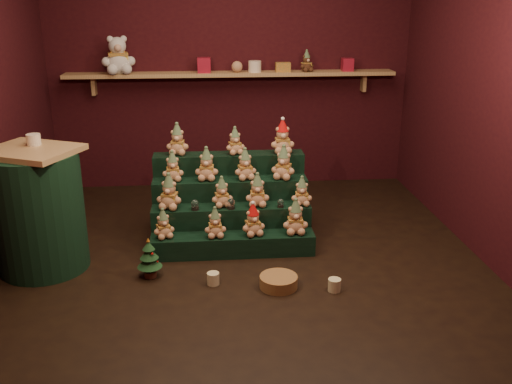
{
  "coord_description": "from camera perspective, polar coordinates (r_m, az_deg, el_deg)",
  "views": [
    {
      "loc": [
        -0.27,
        -4.44,
        2.13
      ],
      "look_at": [
        0.13,
        0.25,
        0.49
      ],
      "focal_mm": 40.0,
      "sensor_mm": 36.0,
      "label": 1
    }
  ],
  "objects": [
    {
      "name": "riser_tier_midback",
      "position": [
        5.26,
        -2.57,
        -1.51
      ],
      "size": [
        1.4,
        0.22,
        0.54
      ],
      "primitive_type": "cube",
      "color": "black",
      "rests_on": "ground"
    },
    {
      "name": "mug_right",
      "position": [
        4.4,
        7.85,
        -9.19
      ],
      "size": [
        0.1,
        0.1,
        0.1
      ],
      "primitive_type": "cylinder",
      "color": "beige",
      "rests_on": "ground"
    },
    {
      "name": "back_shelf",
      "position": [
        6.37,
        -2.47,
        11.67
      ],
      "size": [
        3.6,
        0.26,
        0.24
      ],
      "color": "tan",
      "rests_on": "ground"
    },
    {
      "name": "gift_tin_cream",
      "position": [
        6.35,
        -0.12,
        12.44
      ],
      "size": [
        0.14,
        0.14,
        0.12
      ],
      "primitive_type": "cylinder",
      "color": "beige",
      "rests_on": "back_shelf"
    },
    {
      "name": "wicker_basket",
      "position": [
        4.42,
        2.27,
        -8.94
      ],
      "size": [
        0.38,
        0.38,
        0.09
      ],
      "primitive_type": "cylinder",
      "rotation": [
        0.0,
        0.0,
        0.39
      ],
      "color": "olive",
      "rests_on": "ground"
    },
    {
      "name": "back_wall",
      "position": [
        6.53,
        -2.56,
        12.79
      ],
      "size": [
        4.0,
        0.1,
        2.8
      ],
      "primitive_type": "cube",
      "color": "black",
      "rests_on": "ground"
    },
    {
      "name": "teddy_0",
      "position": [
        4.85,
        -9.26,
        -3.14
      ],
      "size": [
        0.23,
        0.22,
        0.25
      ],
      "primitive_type": null,
      "rotation": [
        0.0,
        0.0,
        0.38
      ],
      "color": "tan",
      "rests_on": "riser_tier_front"
    },
    {
      "name": "teddy_11",
      "position": [
        5.14,
        2.78,
        2.96
      ],
      "size": [
        0.27,
        0.26,
        0.3
      ],
      "primitive_type": null,
      "rotation": [
        0.0,
        0.0,
        -0.4
      ],
      "color": "tan",
      "rests_on": "riser_tier_midback"
    },
    {
      "name": "right_wall",
      "position": [
        5.06,
        22.8,
        9.47
      ],
      "size": [
        0.1,
        4.0,
        2.8
      ],
      "primitive_type": "cube",
      "color": "black",
      "rests_on": "ground"
    },
    {
      "name": "teddy_9",
      "position": [
        5.13,
        -4.96,
        2.8
      ],
      "size": [
        0.22,
        0.2,
        0.29
      ],
      "primitive_type": null,
      "rotation": [
        0.0,
        0.0,
        -0.08
      ],
      "color": "tan",
      "rests_on": "riser_tier_midback"
    },
    {
      "name": "teddy_6",
      "position": [
        4.98,
        0.14,
        0.19
      ],
      "size": [
        0.21,
        0.19,
        0.29
      ],
      "primitive_type": null,
      "rotation": [
        0.0,
        0.0,
        -0.04
      ],
      "color": "tan",
      "rests_on": "riser_tier_midfront"
    },
    {
      "name": "side_table",
      "position": [
        4.85,
        -20.88,
        -1.73
      ],
      "size": [
        0.83,
        0.77,
        1.01
      ],
      "rotation": [
        0.0,
        0.0,
        -0.43
      ],
      "color": "tan",
      "rests_on": "ground"
    },
    {
      "name": "teddy_12",
      "position": [
        5.31,
        -7.87,
        5.25
      ],
      "size": [
        0.22,
        0.2,
        0.29
      ],
      "primitive_type": null,
      "rotation": [
        0.0,
        0.0,
        -0.09
      ],
      "color": "tan",
      "rests_on": "riser_tier_back"
    },
    {
      "name": "table_ornament",
      "position": [
        4.79,
        -21.36,
        4.9
      ],
      "size": [
        0.11,
        0.11,
        0.09
      ],
      "primitive_type": "cylinder",
      "color": "beige",
      "rests_on": "side_table"
    },
    {
      "name": "teddy_13",
      "position": [
        5.28,
        -2.12,
        5.13
      ],
      "size": [
        0.21,
        0.2,
        0.25
      ],
      "primitive_type": null,
      "rotation": [
        0.0,
        0.0,
        0.24
      ],
      "color": "tan",
      "rests_on": "riser_tier_back"
    },
    {
      "name": "teddy_3",
      "position": [
        4.88,
        3.96,
        -2.47
      ],
      "size": [
        0.22,
        0.2,
        0.3
      ],
      "primitive_type": null,
      "rotation": [
        0.0,
        0.0,
        -0.02
      ],
      "color": "tan",
      "rests_on": "riser_tier_front"
    },
    {
      "name": "white_bear",
      "position": [
        6.37,
        -13.68,
        13.63
      ],
      "size": [
        0.41,
        0.38,
        0.49
      ],
      "primitive_type": null,
      "rotation": [
        0.0,
        0.0,
        0.2
      ],
      "color": "silver",
      "rests_on": "back_shelf"
    },
    {
      "name": "shelf_plush_ball",
      "position": [
        6.34,
        -1.91,
        12.42
      ],
      "size": [
        0.12,
        0.12,
        0.12
      ],
      "primitive_type": "sphere",
      "color": "tan",
      "rests_on": "back_shelf"
    },
    {
      "name": "front_wall",
      "position": [
        2.51,
        1.56,
        2.35
      ],
      "size": [
        4.0,
        0.1,
        2.8
      ],
      "primitive_type": "cube",
      "color": "black",
      "rests_on": "ground"
    },
    {
      "name": "teddy_7",
      "position": [
        5.02,
        4.59,
        0.07
      ],
      "size": [
        0.19,
        0.17,
        0.26
      ],
      "primitive_type": null,
      "rotation": [
        0.0,
        0.0,
        -0.05
      ],
      "color": "tan",
      "rests_on": "riser_tier_midfront"
    },
    {
      "name": "scarf_gift_box",
      "position": [
        6.39,
        2.71,
        12.37
      ],
      "size": [
        0.16,
        0.1,
        0.1
      ],
      "primitive_type": "cube",
      "color": "orange",
      "rests_on": "back_shelf"
    },
    {
      "name": "teddy_2",
      "position": [
        4.83,
        -0.31,
        -2.78
      ],
      "size": [
        0.24,
        0.23,
        0.28
      ],
      "primitive_type": null,
      "rotation": [
        0.0,
        0.0,
        0.27
      ],
      "color": "tan",
      "rests_on": "riser_tier_front"
    },
    {
      "name": "brown_bear",
      "position": [
        6.41,
        5.07,
        12.9
      ],
      "size": [
        0.2,
        0.19,
        0.22
      ],
      "primitive_type": null,
      "rotation": [
        0.0,
        0.0,
        0.38
      ],
      "color": "#482C18",
      "rests_on": "back_shelf"
    },
    {
      "name": "snow_globe_c",
      "position": [
        4.98,
        2.48,
        -1.11
      ],
      "size": [
        0.06,
        0.06,
        0.08
      ],
      "color": "black",
      "rests_on": "riser_tier_midfront"
    },
    {
      "name": "gift_tin_red_a",
      "position": [
        6.33,
        -5.22,
        12.52
      ],
      "size": [
        0.14,
        0.14,
        0.16
      ],
      "primitive_type": "cube",
      "color": "#B01B33",
      "rests_on": "back_shelf"
    },
    {
      "name": "snow_globe_a",
      "position": [
        4.94,
        -6.12,
        -1.28
      ],
      "size": [
        0.07,
        0.07,
        0.09
      ],
      "color": "black",
      "rests_on": "riser_tier_midfront"
    },
    {
      "name": "snow_globe_b",
      "position": [
        4.95,
        -2.51,
        -1.17
      ],
      "size": [
        0.07,
        0.07,
        0.09
      ],
      "color": "black",
      "rests_on": "riser_tier_midfront"
    },
    {
      "name": "teddy_1",
      "position": [
        4.81,
        -4.11,
        -3.06
      ],
      "size": [
        0.2,
        0.18,
        0.26
      ],
      "primitive_type": null,
      "rotation": [
        0.0,
        0.0,
        0.08
      ],
      "color": "tan",
      "rests_on": "riser_tier_front"
    },
    {
      "name": "riser_tier_midfront",
      "position": [
        5.08,
        -2.45,
        -3.34
      ],
      "size": [
        1.4,
        0.22,
        0.36
      ],
      "primitive_type": "cube",
      "color": "black",
      "rests_on": "ground"
    },
    {
      "name": "teddy_5",
      "position": [
        4.99,
        -3.44,
        0.01
      ],
      "size": [
        0.22,
        0.2,
        0.26
      ],
      "primitive_type": null,
      "rotation": [
        0.0,
        0.0,
        0.21
      ],
      "color": "tan",
      "rests_on": "riser_tier_midfront"
    },
    {
      "name": "mini_christmas_tree",
      "position": [
        4.59,
        -10.63,
        -6.5
      ],
      "size": [
        0.2,
        0.2,
        0.34
      ],
      "rotation": [
        0.0,
        0.0,
        0.07
      ],
      "color": "#472719",
      "rests_on": "ground"
    },
    {
      "name": "riser_tier_front",
      "position": [
        4.92,
        -2.32,
        -5.28
      ],
      "size": [
        1.4,
        0.22,
        0.18
      ],
      "primitive_type": "cube",
      "color": "black",
      "rests_on": "ground"
    },
    {
      "name": "teddy_14",
      "position": [
        5.32,
        2.66,
        5.55
      ],
      "size": [
        0.23,
        0.21,
        0.31
      ],
      "primitive_type": null,
      "rotation": [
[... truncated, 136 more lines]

